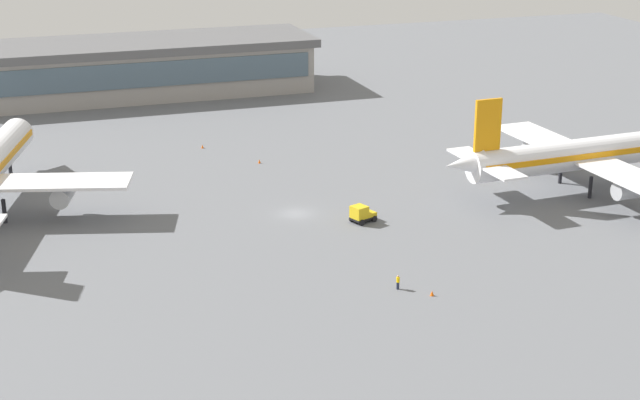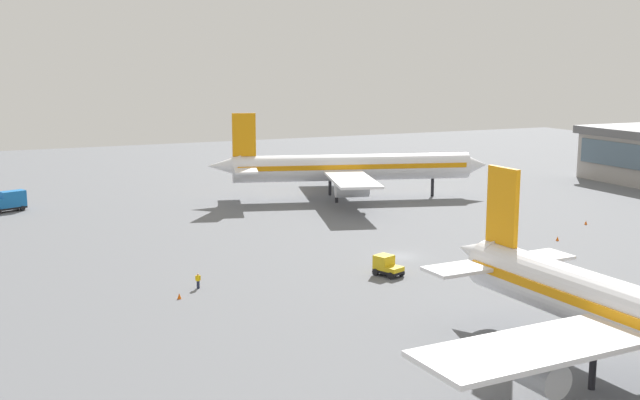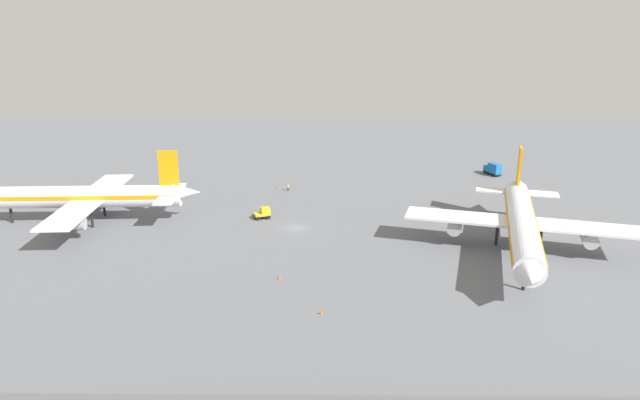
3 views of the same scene
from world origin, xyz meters
The scene contains 8 objects.
ground centered at (0.00, 0.00, 0.00)m, with size 288.00×288.00×0.00m, color slate.
airplane_at_gate centered at (39.83, -12.46, 5.56)m, with size 40.35×49.33×15.30m.
baggage_tug centered at (-7.10, 5.89, 1.16)m, with size 3.67×3.14×2.30m.
catering_truck centered at (51.59, 43.23, 1.70)m, with size 3.72×5.91×3.30m.
ground_crew_worker centered at (-3.33, 26.93, 0.85)m, with size 0.46×0.56×1.67m.
safety_cone_near_gate centered at (5.21, -34.94, 0.30)m, with size 0.44×0.44×0.60m, color #EA590C.
safety_cone_mid_apron centered at (-6.18, 29.71, 0.30)m, with size 0.44×0.44×0.60m, color #EA590C.
safety_cone_far_side centered at (-1.43, -23.81, 0.30)m, with size 0.44×0.44×0.60m, color #EA590C.
Camera 2 is at (-82.68, 48.13, 24.27)m, focal length 43.82 mm.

